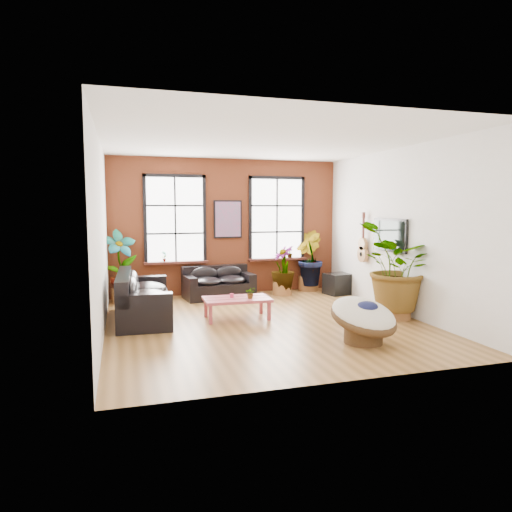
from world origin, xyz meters
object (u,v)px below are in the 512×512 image
at_px(coffee_table, 237,300).
at_px(papasan_chair, 364,318).
at_px(sofa_left, 141,298).
at_px(sofa_back, 218,284).

height_order(coffee_table, papasan_chair, papasan_chair).
xyz_separation_m(sofa_left, coffee_table, (1.87, -0.52, -0.05)).
xyz_separation_m(sofa_left, papasan_chair, (3.48, -2.75, -0.00)).
xyz_separation_m(sofa_back, coffee_table, (-0.09, -2.27, 0.02)).
bearing_deg(sofa_left, coffee_table, -103.22).
distance_m(sofa_back, sofa_left, 2.62).
height_order(sofa_back, sofa_left, sofa_left).
relative_size(sofa_left, coffee_table, 1.80).
height_order(sofa_left, coffee_table, sofa_left).
bearing_deg(papasan_chair, sofa_back, 89.52).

